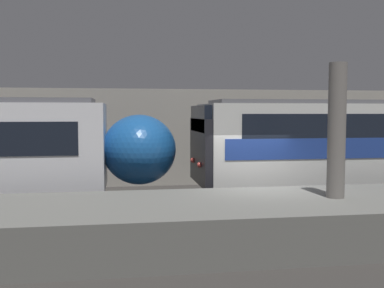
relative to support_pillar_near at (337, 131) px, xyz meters
The scene contains 4 objects.
ground_plane 3.58m from the support_pillar_near, 125.94° to the left, with size 120.00×120.00×0.00m, color #33302D.
platform 2.59m from the support_pillar_near, behind, with size 40.00×3.70×1.07m.
station_rear_barrier 9.19m from the support_pillar_near, 98.44° to the left, with size 50.00×0.15×4.21m.
support_pillar_near is the anchor object (origin of this frame).
Camera 1 is at (-3.93, -12.27, 3.20)m, focal length 42.00 mm.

